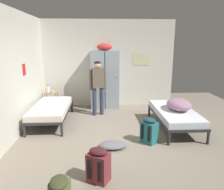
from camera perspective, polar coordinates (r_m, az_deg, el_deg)
ground_plane at (r=4.88m, az=0.18°, el=-11.68°), size 8.80×8.80×0.00m
room_backdrop at (r=5.75m, az=-12.61°, el=6.58°), size 4.36×5.56×2.82m
locker_bank at (r=6.97m, az=-1.93°, el=4.40°), size 0.90×0.55×2.07m
shelf_unit at (r=7.11m, az=-15.76°, el=-1.07°), size 0.38×0.30×0.57m
bed_left_rear at (r=5.96m, az=-15.77°, el=-3.52°), size 0.90×1.90×0.49m
bed_right at (r=5.58m, az=16.21°, el=-4.73°), size 0.90×1.90×0.49m
bedding_heap at (r=5.50m, az=17.25°, el=-2.38°), size 0.57×0.74×0.27m
person_traveler at (r=6.24m, az=-3.78°, el=3.18°), size 0.49×0.28×1.59m
water_bottle at (r=7.07m, az=-16.53°, el=1.57°), size 0.08×0.08×0.24m
lotion_bottle at (r=6.99m, az=-15.42°, el=1.13°), size 0.05×0.05×0.14m
backpack_teal at (r=4.73m, az=9.90°, el=-9.30°), size 0.42×0.41×0.55m
backpack_maroon at (r=3.48m, az=-3.52°, el=-18.08°), size 0.40×0.41×0.55m
clothes_pile_grey at (r=4.51m, az=0.22°, el=-13.07°), size 0.55×0.38×0.12m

